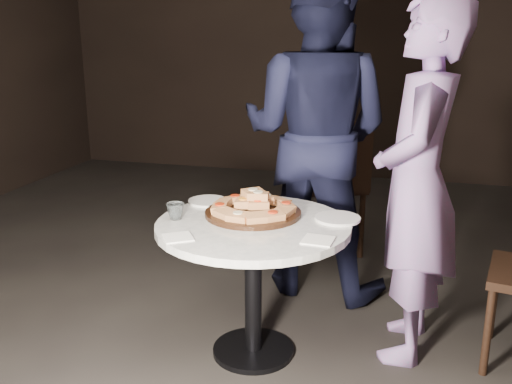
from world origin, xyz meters
TOP-DOWN VIEW (x-y plane):
  - floor at (0.00, 0.00)m, footprint 7.00×7.00m
  - table at (0.02, -0.10)m, footprint 0.95×0.95m
  - serving_board at (-0.01, 0.01)m, footprint 0.56×0.56m
  - focaccia_pile at (-0.00, 0.01)m, footprint 0.39×0.40m
  - plate_left at (-0.28, 0.15)m, footprint 0.24×0.24m
  - plate_right at (0.39, 0.05)m, footprint 0.23×0.23m
  - water_glass at (-0.33, -0.14)m, footprint 0.11×0.11m
  - napkin_near at (-0.23, -0.37)m, footprint 0.16×0.16m
  - napkin_far at (0.34, -0.25)m, footprint 0.13×0.13m
  - chair_far at (0.20, 1.26)m, footprint 0.58×0.60m
  - diner_navy at (0.16, 0.73)m, footprint 1.01×0.85m
  - diner_teal at (0.73, 0.14)m, footprint 0.43×0.62m

SIDE VIEW (x-z plane):
  - floor at x=0.00m, z-range 0.00..0.00m
  - table at x=0.02m, z-range 0.21..0.87m
  - chair_far at x=0.20m, z-range 0.07..1.02m
  - napkin_near at x=-0.23m, z-range 0.66..0.67m
  - napkin_far at x=0.34m, z-range 0.66..0.67m
  - plate_left at x=-0.28m, z-range 0.66..0.68m
  - plate_right at x=0.39m, z-range 0.66..0.68m
  - serving_board at x=-0.01m, z-range 0.66..0.68m
  - water_glass at x=-0.33m, z-range 0.66..0.74m
  - focaccia_pile at x=0.00m, z-range 0.66..0.77m
  - diner_teal at x=0.73m, z-range 0.00..1.66m
  - diner_navy at x=0.16m, z-range 0.00..1.86m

